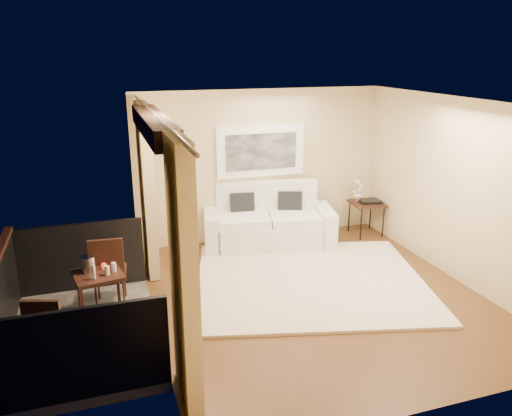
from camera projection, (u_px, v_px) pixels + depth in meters
name	position (u px, v px, depth m)	size (l,w,h in m)	color
floor	(316.00, 296.00, 7.08)	(5.00, 5.00, 0.00)	brown
room_shell	(153.00, 125.00, 5.69)	(5.00, 6.40, 5.00)	white
balcony	(68.00, 322.00, 6.06)	(1.81, 2.60, 1.17)	#605B56
curtains	(161.00, 222.00, 6.06)	(0.16, 4.80, 2.64)	tan
artwork	(261.00, 151.00, 8.82)	(1.62, 0.07, 0.92)	white
rug	(310.00, 281.00, 7.50)	(3.35, 2.92, 0.04)	beige
sofa	(268.00, 224.00, 8.87)	(2.40, 1.41, 1.08)	white
side_table	(367.00, 205.00, 9.29)	(0.62, 0.62, 0.63)	#331811
tray	(370.00, 201.00, 9.25)	(0.38, 0.28, 0.05)	black
orchid	(358.00, 189.00, 9.26)	(0.24, 0.16, 0.46)	white
bistro_table	(98.00, 279.00, 6.25)	(0.67, 0.67, 0.67)	#331811
balcony_chair_far	(108.00, 267.00, 6.59)	(0.48, 0.48, 1.02)	#331811
balcony_chair_near	(41.00, 339.00, 5.07)	(0.50, 0.51, 0.92)	#331811
ice_bucket	(88.00, 264.00, 6.25)	(0.18, 0.18, 0.20)	silver
candle	(104.00, 266.00, 6.34)	(0.06, 0.06, 0.07)	red
vase	(94.00, 272.00, 6.04)	(0.04, 0.04, 0.18)	white
glass_a	(107.00, 270.00, 6.16)	(0.06, 0.06, 0.12)	white
glass_b	(114.00, 267.00, 6.26)	(0.06, 0.06, 0.12)	silver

